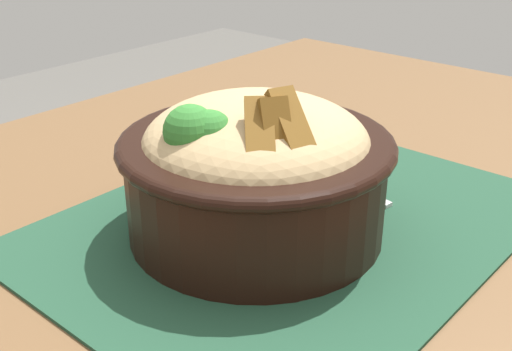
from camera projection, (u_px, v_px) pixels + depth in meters
name	position (u px, v px, depth m)	size (l,w,h in m)	color
table	(307.00, 280.00, 0.59)	(1.07, 0.82, 0.74)	brown
placemat	(290.00, 222.00, 0.54)	(0.42, 0.32, 0.00)	#1E422D
bowl	(255.00, 166.00, 0.50)	(0.22, 0.22, 0.13)	black
fork	(332.00, 181.00, 0.61)	(0.03, 0.12, 0.00)	#B8B8B8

